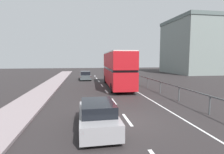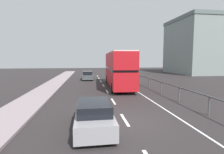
{
  "view_description": "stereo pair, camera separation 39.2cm",
  "coord_description": "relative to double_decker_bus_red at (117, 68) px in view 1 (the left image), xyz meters",
  "views": [
    {
      "loc": [
        -2.46,
        -9.16,
        3.43
      ],
      "look_at": [
        0.1,
        6.07,
        1.86
      ],
      "focal_mm": 28.03,
      "sensor_mm": 36.0,
      "label": 1
    },
    {
      "loc": [
        -2.08,
        -9.22,
        3.43
      ],
      "look_at": [
        0.1,
        6.07,
        1.86
      ],
      "focal_mm": 28.03,
      "sensor_mm": 36.0,
      "label": 2
    }
  ],
  "objects": [
    {
      "name": "sedan_car_ahead",
      "position": [
        -3.79,
        8.37,
        -1.61
      ],
      "size": [
        1.86,
        4.52,
        1.43
      ],
      "rotation": [
        0.0,
        0.0,
        0.02
      ],
      "color": "#424C4F",
      "rests_on": "ground"
    },
    {
      "name": "hatchback_car_near",
      "position": [
        -3.52,
        -12.81,
        -1.61
      ],
      "size": [
        1.81,
        4.24,
        1.4
      ],
      "rotation": [
        0.0,
        0.0,
        0.01
      ],
      "color": "gray",
      "rests_on": "ground"
    },
    {
      "name": "distant_building_block",
      "position": [
        24.26,
        17.99,
        4.25
      ],
      "size": [
        14.8,
        14.02,
        13.06
      ],
      "color": "gray",
      "rests_on": "ground"
    },
    {
      "name": "ground_plane",
      "position": [
        -1.74,
        -11.99,
        -2.34
      ],
      "size": [
        74.64,
        120.0,
        0.1
      ],
      "primitive_type": "cube",
      "color": "#2B2627"
    },
    {
      "name": "bridge_side_railing",
      "position": [
        3.51,
        -2.99,
        -1.33
      ],
      "size": [
        0.1,
        42.0,
        1.21
      ],
      "color": "#4A4E50",
      "rests_on": "ground"
    },
    {
      "name": "double_decker_bus_red",
      "position": [
        0.0,
        0.0,
        0.0
      ],
      "size": [
        2.88,
        10.94,
        4.28
      ],
      "rotation": [
        0.0,
        0.0,
        -0.04
      ],
      "color": "red",
      "rests_on": "ground"
    },
    {
      "name": "lane_paint_markings",
      "position": [
        0.25,
        -3.8,
        -2.29
      ],
      "size": [
        3.33,
        46.0,
        0.01
      ],
      "color": "silver",
      "rests_on": "ground"
    }
  ]
}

